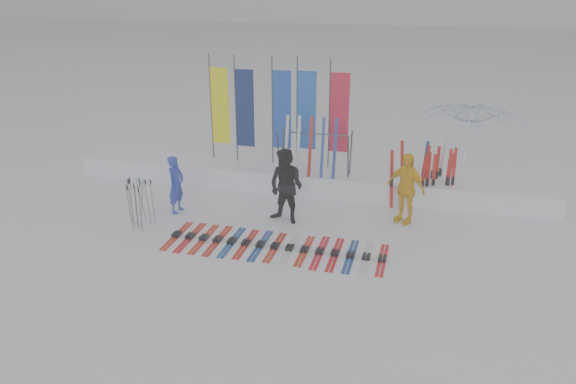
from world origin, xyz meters
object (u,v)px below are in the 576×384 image
(person_black, at_px, (286,186))
(ski_rack, at_px, (315,147))
(person_blue, at_px, (176,184))
(person_yellow, at_px, (406,188))
(tent_canopy, at_px, (465,147))
(ski_row, at_px, (275,246))

(person_black, relative_size, ski_rack, 0.95)
(person_blue, xyz_separation_m, person_black, (2.99, 0.09, 0.19))
(person_black, relative_size, person_yellow, 1.05)
(person_black, height_order, tent_canopy, tent_canopy)
(ski_rack, bearing_deg, ski_row, -92.51)
(ski_rack, bearing_deg, person_yellow, -27.91)
(person_blue, xyz_separation_m, ski_rack, (3.26, 2.26, 0.60))
(person_black, relative_size, ski_row, 0.38)
(ski_row, bearing_deg, person_black, 94.29)
(person_yellow, bearing_deg, tent_canopy, 91.04)
(ski_row, xyz_separation_m, ski_rack, (0.16, 3.67, 1.35))
(person_blue, bearing_deg, person_yellow, -74.98)
(tent_canopy, xyz_separation_m, ski_row, (-4.32, -4.96, -1.29))
(tent_canopy, distance_m, ski_row, 6.70)
(tent_canopy, height_order, ski_row, tent_canopy)
(person_blue, bearing_deg, ski_rack, -48.43)
(tent_canopy, relative_size, ski_row, 0.57)
(person_black, height_order, person_yellow, person_black)
(person_black, xyz_separation_m, tent_canopy, (4.43, 3.47, 0.36))
(ski_rack, bearing_deg, person_black, -97.17)
(person_yellow, distance_m, tent_canopy, 3.12)
(person_yellow, height_order, tent_canopy, tent_canopy)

